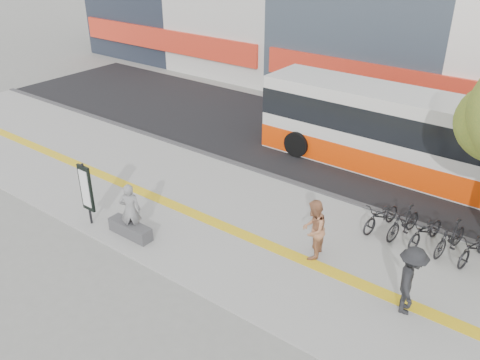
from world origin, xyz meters
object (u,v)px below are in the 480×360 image
Objects in this scene: pedestrian_tan at (313,230)px; pedestrian_dark at (410,281)px; bench at (130,229)px; signboard at (86,189)px; bus at (407,137)px; seated_woman at (130,210)px.

pedestrian_dark is (3.11, -0.59, 0.02)m from pedestrian_tan.
bench is 0.73× the size of signboard.
bus is at bearing 3.70° from pedestrian_dark.
seated_woman is (1.61, 0.38, -0.38)m from signboard.
pedestrian_dark is at bearing 153.67° from seated_woman.
signboard reaches higher than pedestrian_tan.
bus is 6.58× the size of seated_woman.
seated_woman is 0.97× the size of pedestrian_tan.
bench is 8.54m from pedestrian_dark.
seated_woman is (-5.20, -9.63, -0.57)m from bus.
seated_woman is at bearing -118.36° from bus.
bench is 5.80m from pedestrian_tan.
signboard is 12.10m from bus.
pedestrian_tan is at bearing -90.29° from bus.
signboard is 0.18× the size of bus.
signboard is at bearing -25.84° from seated_woman.
bus is 6.22× the size of pedestrian_dark.
pedestrian_dark is at bearing 12.75° from signboard.
signboard is 1.17× the size of pedestrian_tan.
pedestrian_tan is at bearing 61.33° from pedestrian_dark.
bus is 6.35× the size of pedestrian_tan.
bus reaches higher than bench.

